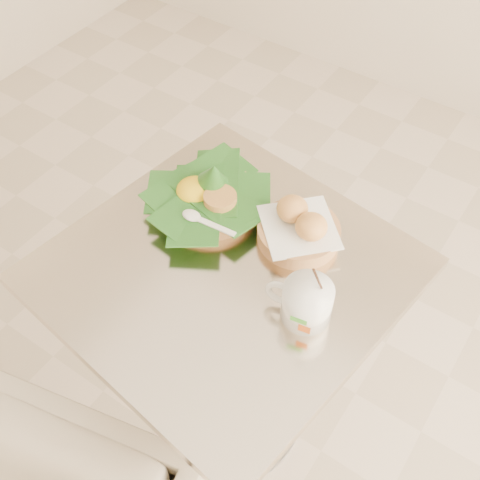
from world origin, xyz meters
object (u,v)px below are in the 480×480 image
Objects in this scene: cafe_table at (227,322)px; coffee_mug at (306,301)px; rice_basket at (209,194)px; bread_basket at (299,228)px.

cafe_table is 4.47× the size of coffee_mug.
bread_basket is at bearing 7.50° from rice_basket.
bread_basket reaches higher than cafe_table.
cafe_table is at bearing -118.86° from bread_basket.
bread_basket is (0.09, 0.16, 0.26)m from cafe_table.
rice_basket is 0.23m from bread_basket.
cafe_table is 2.74× the size of rice_basket.
cafe_table is at bearing 177.26° from coffee_mug.
coffee_mug is at bearing -2.74° from cafe_table.
bread_basket is at bearing 61.14° from cafe_table.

